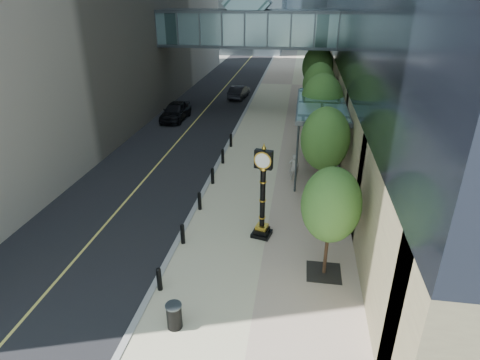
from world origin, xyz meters
name	(u,v)px	position (x,y,z in m)	size (l,w,h in m)	color
ground	(224,317)	(0.00, 0.00, 0.00)	(320.00, 320.00, 0.00)	gray
road	(229,83)	(-7.00, 40.00, 0.01)	(8.00, 180.00, 0.02)	black
sidewalk	(292,85)	(1.00, 40.00, 0.03)	(8.00, 180.00, 0.06)	#BDB591
curb	(260,84)	(-3.00, 40.00, 0.04)	(0.25, 180.00, 0.07)	gray
skywalk	(248,26)	(-3.00, 28.00, 7.71)	(17.00, 4.20, 5.80)	slate
entrance_canopy	(321,106)	(3.48, 14.00, 4.19)	(3.00, 8.00, 4.38)	#383F44
bollard_row	(207,188)	(-2.70, 9.00, 0.51)	(0.20, 16.20, 0.90)	black
street_trees	(321,97)	(3.60, 17.90, 3.77)	(2.90, 28.59, 5.96)	black
street_clock	(263,199)	(0.79, 5.39, 2.01)	(1.01, 1.01, 4.49)	black
trash_bin	(174,317)	(-1.56, -0.75, 0.51)	(0.52, 0.52, 0.90)	black
pedestrian	(294,167)	(2.07, 11.89, 0.89)	(0.60, 0.40, 1.66)	#ACA69E
car_near	(176,111)	(-8.82, 23.27, 0.82)	(1.88, 4.68, 1.59)	black
car_far	(239,92)	(-4.46, 32.25, 0.71)	(1.45, 4.17, 1.37)	black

